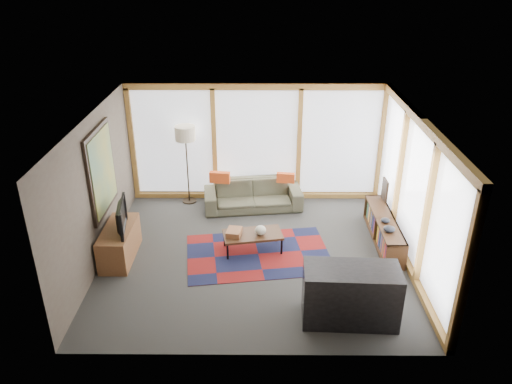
{
  "coord_description": "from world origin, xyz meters",
  "views": [
    {
      "loc": [
        0.06,
        -7.72,
        4.98
      ],
      "look_at": [
        0.0,
        0.4,
        1.1
      ],
      "focal_mm": 35.0,
      "sensor_mm": 36.0,
      "label": 1
    }
  ],
  "objects_px": {
    "sofa": "(253,195)",
    "tv_console": "(119,243)",
    "floor_lamp": "(187,165)",
    "television": "(118,217)",
    "bookshelf": "(384,230)",
    "bar_counter": "(350,295)",
    "coffee_table": "(253,242)"
  },
  "relations": [
    {
      "from": "sofa",
      "to": "floor_lamp",
      "type": "height_order",
      "value": "floor_lamp"
    },
    {
      "from": "floor_lamp",
      "to": "television",
      "type": "bearing_deg",
      "value": -111.35
    },
    {
      "from": "tv_console",
      "to": "television",
      "type": "bearing_deg",
      "value": -44.47
    },
    {
      "from": "sofa",
      "to": "television",
      "type": "relative_size",
      "value": 2.32
    },
    {
      "from": "sofa",
      "to": "tv_console",
      "type": "distance_m",
      "value": 3.09
    },
    {
      "from": "sofa",
      "to": "bookshelf",
      "type": "distance_m",
      "value": 2.87
    },
    {
      "from": "television",
      "to": "bar_counter",
      "type": "relative_size",
      "value": 0.64
    },
    {
      "from": "sofa",
      "to": "bookshelf",
      "type": "relative_size",
      "value": 1.03
    },
    {
      "from": "sofa",
      "to": "bar_counter",
      "type": "xyz_separation_m",
      "value": [
        1.49,
        -3.65,
        0.14
      ]
    },
    {
      "from": "bookshelf",
      "to": "tv_console",
      "type": "bearing_deg",
      "value": -172.94
    },
    {
      "from": "floor_lamp",
      "to": "coffee_table",
      "type": "xyz_separation_m",
      "value": [
        1.44,
        -2.02,
        -0.7
      ]
    },
    {
      "from": "sofa",
      "to": "bar_counter",
      "type": "relative_size",
      "value": 1.48
    },
    {
      "from": "coffee_table",
      "to": "bookshelf",
      "type": "xyz_separation_m",
      "value": [
        2.49,
        0.35,
        0.07
      ]
    },
    {
      "from": "bookshelf",
      "to": "coffee_table",
      "type": "bearing_deg",
      "value": -172.01
    },
    {
      "from": "floor_lamp",
      "to": "coffee_table",
      "type": "bearing_deg",
      "value": -54.56
    },
    {
      "from": "sofa",
      "to": "television",
      "type": "height_order",
      "value": "television"
    },
    {
      "from": "coffee_table",
      "to": "bar_counter",
      "type": "distance_m",
      "value": 2.43
    },
    {
      "from": "floor_lamp",
      "to": "bookshelf",
      "type": "relative_size",
      "value": 0.88
    },
    {
      "from": "bookshelf",
      "to": "tv_console",
      "type": "height_order",
      "value": "tv_console"
    },
    {
      "from": "sofa",
      "to": "bookshelf",
      "type": "bearing_deg",
      "value": -36.01
    },
    {
      "from": "sofa",
      "to": "bar_counter",
      "type": "distance_m",
      "value": 3.95
    },
    {
      "from": "sofa",
      "to": "bar_counter",
      "type": "height_order",
      "value": "bar_counter"
    },
    {
      "from": "coffee_table",
      "to": "tv_console",
      "type": "distance_m",
      "value": 2.41
    },
    {
      "from": "coffee_table",
      "to": "bookshelf",
      "type": "distance_m",
      "value": 2.51
    },
    {
      "from": "television",
      "to": "coffee_table",
      "type": "bearing_deg",
      "value": -92.17
    },
    {
      "from": "floor_lamp",
      "to": "television",
      "type": "distance_m",
      "value": 2.49
    },
    {
      "from": "sofa",
      "to": "television",
      "type": "xyz_separation_m",
      "value": [
        -2.32,
        -2.03,
        0.56
      ]
    },
    {
      "from": "floor_lamp",
      "to": "coffee_table",
      "type": "relative_size",
      "value": 1.64
    },
    {
      "from": "floor_lamp",
      "to": "television",
      "type": "relative_size",
      "value": 1.96
    },
    {
      "from": "floor_lamp",
      "to": "bookshelf",
      "type": "height_order",
      "value": "floor_lamp"
    },
    {
      "from": "bar_counter",
      "to": "tv_console",
      "type": "bearing_deg",
      "value": 159.28
    },
    {
      "from": "tv_console",
      "to": "coffee_table",
      "type": "bearing_deg",
      "value": 6.09
    }
  ]
}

